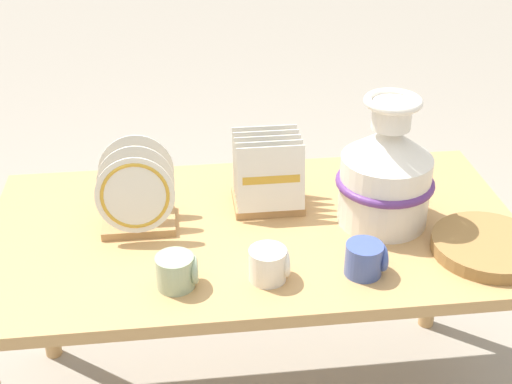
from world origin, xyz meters
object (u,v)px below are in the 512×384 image
dish_rack_square_plates (268,180)px  mug_cobalt_glaze (366,259)px  ceramic_vase (386,172)px  mug_cream_glaze (268,264)px  wicker_charger_stack (488,246)px  mug_sage_glaze (177,271)px  dish_rack_round_plates (137,199)px

dish_rack_square_plates → mug_cobalt_glaze: (0.19, -0.36, -0.04)m
ceramic_vase → mug_cream_glaze: ceramic_vase is taller
mug_cream_glaze → ceramic_vase: bearing=33.4°
wicker_charger_stack → mug_sage_glaze: (-0.80, -0.05, 0.02)m
wicker_charger_stack → mug_cream_glaze: (-0.58, -0.04, 0.02)m
mug_sage_glaze → mug_cream_glaze: size_ratio=1.00×
dish_rack_round_plates → mug_cobalt_glaze: size_ratio=2.29×
dish_rack_square_plates → mug_cobalt_glaze: dish_rack_square_plates is taller
mug_sage_glaze → mug_cobalt_glaze: same height
mug_cream_glaze → dish_rack_square_plates: bearing=82.6°
ceramic_vase → dish_rack_square_plates: size_ratio=1.74×
wicker_charger_stack → mug_cream_glaze: size_ratio=2.87×
mug_cream_glaze → dish_rack_round_plates: bearing=138.9°
wicker_charger_stack → mug_cobalt_glaze: mug_cobalt_glaze is taller
ceramic_vase → mug_sage_glaze: bearing=-157.8°
mug_sage_glaze → mug_cream_glaze: 0.22m
wicker_charger_stack → mug_cobalt_glaze: bearing=-171.5°
dish_rack_square_plates → mug_cream_glaze: size_ratio=2.08×
dish_rack_round_plates → wicker_charger_stack: dish_rack_round_plates is taller
dish_rack_round_plates → mug_cobalt_glaze: dish_rack_round_plates is taller
mug_cream_glaze → mug_cobalt_glaze: 0.24m
mug_cobalt_glaze → mug_cream_glaze: bearing=178.5°
ceramic_vase → mug_cobalt_glaze: size_ratio=3.62×
wicker_charger_stack → mug_cream_glaze: mug_cream_glaze is taller
dish_rack_round_plates → mug_cream_glaze: 0.43m
wicker_charger_stack → mug_cobalt_glaze: size_ratio=2.87×
ceramic_vase → dish_rack_square_plates: bearing=157.7°
dish_rack_round_plates → mug_sage_glaze: bearing=-70.7°
dish_rack_round_plates → mug_cobalt_glaze: (0.56, -0.29, -0.05)m
ceramic_vase → dish_rack_round_plates: ceramic_vase is taller
dish_rack_square_plates → mug_sage_glaze: dish_rack_square_plates is taller
dish_rack_round_plates → mug_cream_glaze: (0.32, -0.28, -0.05)m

